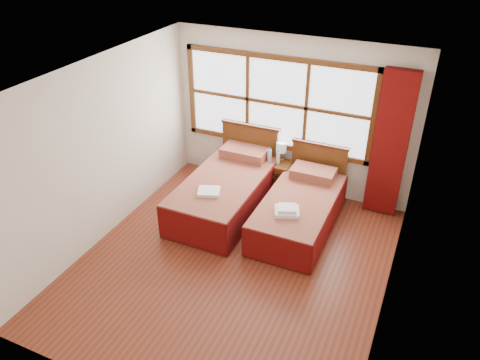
% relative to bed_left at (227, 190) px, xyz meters
% --- Properties ---
extents(floor, '(4.50, 4.50, 0.00)m').
position_rel_bed_left_xyz_m(floor, '(0.67, -1.20, -0.33)').
color(floor, brown).
rests_on(floor, ground).
extents(ceiling, '(4.50, 4.50, 0.00)m').
position_rel_bed_left_xyz_m(ceiling, '(0.67, -1.20, 2.27)').
color(ceiling, white).
rests_on(ceiling, wall_back).
extents(wall_back, '(4.00, 0.00, 4.00)m').
position_rel_bed_left_xyz_m(wall_back, '(0.67, 1.05, 0.97)').
color(wall_back, silver).
rests_on(wall_back, floor).
extents(wall_left, '(0.00, 4.50, 4.50)m').
position_rel_bed_left_xyz_m(wall_left, '(-1.33, -1.20, 0.97)').
color(wall_left, silver).
rests_on(wall_left, floor).
extents(wall_right, '(0.00, 4.50, 4.50)m').
position_rel_bed_left_xyz_m(wall_right, '(2.67, -1.20, 0.97)').
color(wall_right, silver).
rests_on(wall_right, floor).
extents(window, '(3.16, 0.06, 1.56)m').
position_rel_bed_left_xyz_m(window, '(0.42, 1.02, 1.17)').
color(window, white).
rests_on(window, wall_back).
extents(curtain, '(0.50, 0.16, 2.30)m').
position_rel_bed_left_xyz_m(curtain, '(2.27, 0.91, 0.84)').
color(curtain, '#660B0A').
rests_on(curtain, wall_back).
extents(bed_left, '(1.11, 2.16, 1.08)m').
position_rel_bed_left_xyz_m(bed_left, '(0.00, 0.00, 0.00)').
color(bed_left, '#431E0E').
rests_on(bed_left, floor).
extents(bed_right, '(1.00, 2.02, 0.97)m').
position_rel_bed_left_xyz_m(bed_right, '(1.22, 0.00, -0.03)').
color(bed_right, '#431E0E').
rests_on(bed_right, floor).
extents(nightstand, '(0.41, 0.41, 0.55)m').
position_rel_bed_left_xyz_m(nightstand, '(0.57, 0.80, -0.06)').
color(nightstand, '#583013').
rests_on(nightstand, floor).
extents(towels_left, '(0.39, 0.37, 0.05)m').
position_rel_bed_left_xyz_m(towels_left, '(-0.03, -0.55, 0.27)').
color(towels_left, white).
rests_on(towels_left, bed_left).
extents(towels_right, '(0.42, 0.40, 0.10)m').
position_rel_bed_left_xyz_m(towels_right, '(1.17, -0.48, 0.23)').
color(towels_right, white).
rests_on(towels_right, bed_right).
extents(lamp, '(0.17, 0.17, 0.33)m').
position_rel_bed_left_xyz_m(lamp, '(0.57, 0.93, 0.45)').
color(lamp, gold).
rests_on(lamp, nightstand).
extents(bottle_near, '(0.07, 0.07, 0.27)m').
position_rel_bed_left_xyz_m(bottle_near, '(0.43, 0.75, 0.34)').
color(bottle_near, silver).
rests_on(bottle_near, nightstand).
extents(bottle_far, '(0.06, 0.06, 0.24)m').
position_rel_bed_left_xyz_m(bottle_far, '(0.57, 0.79, 0.33)').
color(bottle_far, silver).
rests_on(bottle_far, nightstand).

